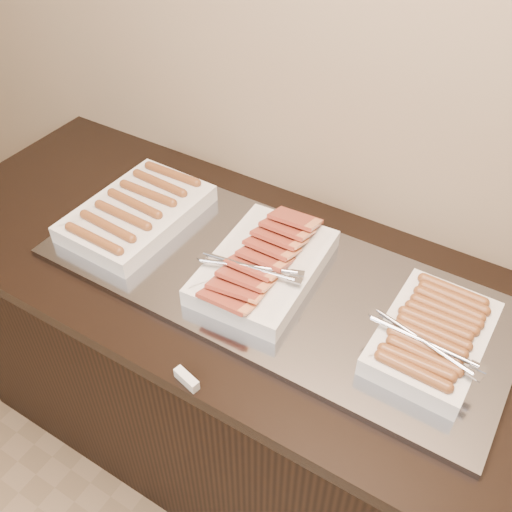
% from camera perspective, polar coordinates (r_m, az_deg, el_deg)
% --- Properties ---
extents(counter, '(2.06, 0.76, 0.90)m').
position_cam_1_polar(counter, '(1.81, 1.06, -12.54)').
color(counter, black).
rests_on(counter, ground).
extents(warming_tray, '(1.20, 0.50, 0.02)m').
position_cam_1_polar(warming_tray, '(1.46, 1.55, -2.38)').
color(warming_tray, gray).
rests_on(warming_tray, counter).
extents(dish_left, '(0.28, 0.40, 0.07)m').
position_cam_1_polar(dish_left, '(1.64, -11.80, 4.34)').
color(dish_left, silver).
rests_on(dish_left, warming_tray).
extents(dish_center, '(0.28, 0.41, 0.09)m').
position_cam_1_polar(dish_center, '(1.43, 0.73, -0.89)').
color(dish_center, silver).
rests_on(dish_center, warming_tray).
extents(dish_right, '(0.27, 0.33, 0.08)m').
position_cam_1_polar(dish_right, '(1.33, 17.23, -7.62)').
color(dish_right, silver).
rests_on(dish_right, warming_tray).
extents(label_holder, '(0.07, 0.03, 0.03)m').
position_cam_1_polar(label_holder, '(1.27, -6.95, -12.13)').
color(label_holder, silver).
rests_on(label_holder, counter).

